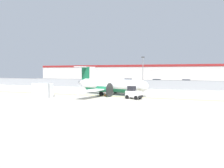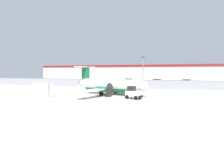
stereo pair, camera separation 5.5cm
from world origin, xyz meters
TOP-DOWN VIEW (x-y plane):
  - ground_plane at (0.00, 2.00)m, footprint 140.00×140.00m
  - perimeter_fence at (0.00, 18.00)m, footprint 98.00×0.10m
  - parking_lot_strip at (0.00, 29.50)m, footprint 98.00×17.00m
  - background_building at (0.00, 47.99)m, footprint 91.00×8.10m
  - commuter_airplane at (-0.08, 3.96)m, footprint 14.19×15.93m
  - baggage_tug at (4.62, 0.24)m, footprint 2.56×1.96m
  - ground_crew_worker at (0.43, 1.36)m, footprint 0.37×0.55m
  - cargo_container at (-8.96, -2.76)m, footprint 2.52×2.14m
  - traffic_cone_near_left at (3.30, 6.16)m, footprint 0.36×0.36m
  - traffic_cone_near_right at (-0.55, 2.10)m, footprint 0.36×0.36m
  - parked_car_0 at (-13.68, 26.52)m, footprint 4.36×2.35m
  - parked_car_1 at (-5.06, 35.40)m, footprint 4.29×2.20m
  - parked_car_2 at (4.07, 34.65)m, footprint 4.32×2.26m
  - parked_car_3 at (12.56, 34.47)m, footprint 4.29×2.19m
  - apron_light_pole at (3.21, 15.73)m, footprint 0.70×0.30m

SIDE VIEW (x-z plane):
  - ground_plane at x=0.00m, z-range 0.00..0.01m
  - parking_lot_strip at x=0.00m, z-range 0.00..0.12m
  - traffic_cone_near_left at x=3.30m, z-range -0.01..0.63m
  - traffic_cone_near_right at x=-0.55m, z-range -0.01..0.63m
  - baggage_tug at x=4.62m, z-range -0.08..1.80m
  - parked_car_0 at x=-13.68m, z-range 0.10..1.68m
  - parked_car_1 at x=-5.06m, z-range 0.10..1.68m
  - parked_car_2 at x=4.07m, z-range 0.10..1.68m
  - parked_car_3 at x=12.56m, z-range 0.10..1.68m
  - ground_crew_worker at x=0.43m, z-range 0.10..1.80m
  - cargo_container at x=-8.96m, z-range 0.00..2.20m
  - perimeter_fence at x=0.00m, z-range 0.07..2.17m
  - commuter_airplane at x=-0.08m, z-range -0.86..4.06m
  - background_building at x=0.00m, z-range 0.01..6.51m
  - apron_light_pole at x=3.21m, z-range 0.67..7.94m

